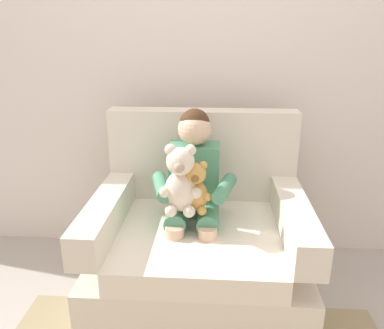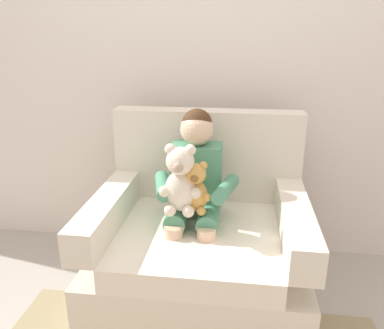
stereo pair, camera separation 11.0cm
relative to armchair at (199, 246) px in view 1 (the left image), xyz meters
name	(u,v)px [view 1 (the left image)]	position (x,y,z in m)	size (l,w,h in m)	color
ground_plane	(199,300)	(0.00, -0.04, -0.31)	(8.00, 8.00, 0.00)	#ADA89E
back_wall	(205,51)	(0.00, 0.61, 0.99)	(6.00, 0.10, 2.60)	silver
armchair	(199,246)	(0.00, 0.00, 0.00)	(1.08, 0.90, 0.99)	silver
seated_child	(194,182)	(-0.03, 0.03, 0.36)	(0.45, 0.39, 0.82)	#4C9370
plush_honey	(196,189)	(-0.02, -0.10, 0.38)	(0.15, 0.13, 0.26)	gold
plush_cream	(181,182)	(-0.09, -0.11, 0.42)	(0.21, 0.17, 0.35)	silver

